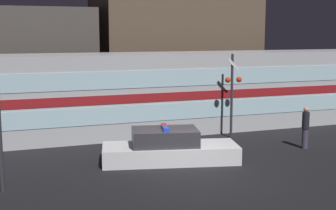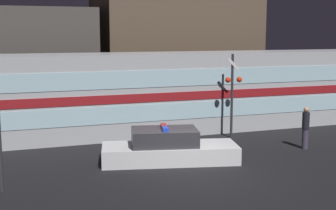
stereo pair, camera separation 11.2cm
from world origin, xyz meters
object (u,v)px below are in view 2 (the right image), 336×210
train (167,92)px  crossing_signal_near (233,89)px  police_car (168,149)px  pedestrian (306,127)px

train → crossing_signal_near: (2.28, -2.34, 0.34)m
train → police_car: bearing=-108.9°
pedestrian → crossing_signal_near: (-1.88, 2.82, 1.33)m
train → police_car: 5.57m
police_car → pedestrian: 5.93m
police_car → pedestrian: pedestrian is taller
police_car → pedestrian: size_ratio=2.99×
train → pedestrian: 6.70m
police_car → crossing_signal_near: crossing_signal_near is taller
police_car → crossing_signal_near: bearing=47.6°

